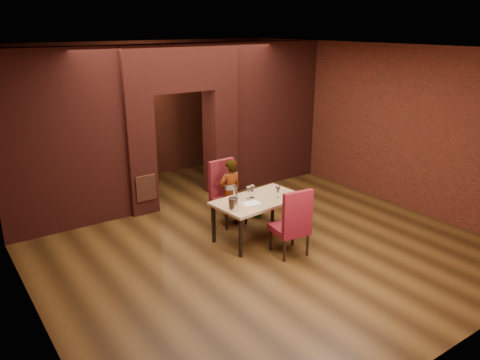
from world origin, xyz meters
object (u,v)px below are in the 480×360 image
object	(u,v)px
person_seated	(230,193)
wine_glass_b	(252,192)
wine_bucket	(234,204)
water_bottle	(235,194)
wine_glass_c	(278,192)
wine_glass_a	(248,193)
potted_plant	(257,206)
chair_far	(229,193)
dining_table	(258,218)
chair_near	(290,221)

from	to	relation	value
person_seated	wine_glass_b	size ratio (longest dim) A/B	5.70
wine_bucket	water_bottle	world-z (taller)	water_bottle
person_seated	wine_glass_c	bearing A→B (deg)	115.28
wine_glass_a	wine_glass_c	xyz separation A→B (m)	(0.45, -0.24, -0.01)
water_bottle	potted_plant	world-z (taller)	water_bottle
chair_far	water_bottle	distance (m)	0.83
water_bottle	potted_plant	xyz separation A→B (m)	(0.96, 0.66, -0.66)
dining_table	wine_bucket	xyz separation A→B (m)	(-0.62, -0.16, 0.46)
wine_glass_a	wine_glass_b	bearing A→B (deg)	7.64
chair_near	wine_glass_c	bearing A→B (deg)	-103.97
wine_bucket	water_bottle	bearing A→B (deg)	50.73
wine_glass_c	wine_bucket	size ratio (longest dim) A/B	1.02
chair_far	wine_glass_c	size ratio (longest dim) A/B	5.72
dining_table	chair_near	world-z (taller)	chair_near
chair_near	wine_glass_c	xyz separation A→B (m)	(0.25, 0.61, 0.26)
wine_glass_a	water_bottle	size ratio (longest dim) A/B	0.73
wine_glass_a	wine_glass_c	size ratio (longest dim) A/B	1.05
chair_far	wine_glass_b	size ratio (longest dim) A/B	5.35
wine_glass_a	dining_table	bearing A→B (deg)	-36.06
chair_far	wine_glass_b	bearing A→B (deg)	-92.41
wine_glass_a	water_bottle	bearing A→B (deg)	177.89
wine_glass_c	chair_near	bearing A→B (deg)	-112.25
wine_glass_c	water_bottle	xyz separation A→B (m)	(-0.71, 0.25, 0.05)
dining_table	water_bottle	world-z (taller)	water_bottle
dining_table	wine_glass_c	world-z (taller)	wine_glass_c
chair_far	wine_glass_c	distance (m)	1.05
dining_table	wine_glass_c	size ratio (longest dim) A/B	7.43
wine_glass_b	wine_glass_c	xyz separation A→B (m)	(0.36, -0.25, -0.01)
dining_table	chair_near	distance (m)	0.78
wine_glass_b	water_bottle	xyz separation A→B (m)	(-0.35, -0.00, 0.04)
chair_near	wine_bucket	distance (m)	0.94
person_seated	wine_glass_a	xyz separation A→B (m)	(-0.05, -0.64, 0.20)
wine_glass_a	wine_bucket	world-z (taller)	wine_glass_a
wine_bucket	water_bottle	xyz separation A→B (m)	(0.22, 0.27, 0.05)
wine_bucket	dining_table	bearing A→B (deg)	14.63
wine_glass_c	water_bottle	world-z (taller)	water_bottle
water_bottle	person_seated	bearing A→B (deg)	63.65
dining_table	wine_glass_a	size ratio (longest dim) A/B	7.07
wine_bucket	chair_near	bearing A→B (deg)	-40.95
dining_table	potted_plant	distance (m)	0.96
chair_near	wine_glass_b	xyz separation A→B (m)	(-0.11, 0.86, 0.26)
wine_glass_a	wine_glass_c	world-z (taller)	wine_glass_a
dining_table	person_seated	size ratio (longest dim) A/B	1.22
person_seated	water_bottle	bearing A→B (deg)	64.67
potted_plant	person_seated	bearing A→B (deg)	-177.52
dining_table	wine_glass_a	xyz separation A→B (m)	(-0.14, 0.10, 0.47)
chair_near	person_seated	size ratio (longest dim) A/B	0.90
chair_near	person_seated	bearing A→B (deg)	-76.16
wine_glass_b	wine_bucket	xyz separation A→B (m)	(-0.57, -0.27, -0.01)
wine_glass_b	potted_plant	distance (m)	1.09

